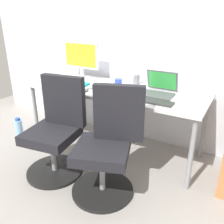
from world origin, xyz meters
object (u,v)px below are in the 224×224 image
(office_chair_right, at_px, (108,147))
(open_laptop, at_px, (159,89))
(desktop_monitor, at_px, (81,57))
(office_chair_left, at_px, (56,132))
(water_bottle_on_floor, at_px, (19,130))
(coffee_mug, at_px, (118,83))

(office_chair_right, distance_m, open_laptop, 0.80)
(office_chair_right, xyz_separation_m, desktop_monitor, (-0.87, 0.85, 0.55))
(office_chair_left, distance_m, desktop_monitor, 1.05)
(desktop_monitor, bearing_deg, office_chair_right, -44.21)
(office_chair_right, distance_m, desktop_monitor, 1.33)
(office_chair_right, relative_size, desktop_monitor, 1.96)
(office_chair_left, bearing_deg, water_bottle_on_floor, 165.96)
(office_chair_right, bearing_deg, coffee_mug, 112.00)
(office_chair_left, bearing_deg, open_laptop, 42.96)
(office_chair_right, relative_size, open_laptop, 3.03)
(office_chair_left, height_order, coffee_mug, office_chair_left)
(open_laptop, height_order, coffee_mug, open_laptop)
(office_chair_right, height_order, desktop_monitor, desktop_monitor)
(office_chair_left, distance_m, water_bottle_on_floor, 0.87)
(water_bottle_on_floor, relative_size, coffee_mug, 3.37)
(desktop_monitor, bearing_deg, office_chair_left, -70.25)
(desktop_monitor, relative_size, open_laptop, 1.55)
(water_bottle_on_floor, bearing_deg, open_laptop, 17.62)
(office_chair_right, bearing_deg, desktop_monitor, 135.79)
(desktop_monitor, relative_size, coffee_mug, 5.22)
(water_bottle_on_floor, relative_size, open_laptop, 1.00)
(coffee_mug, bearing_deg, office_chair_right, -68.00)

